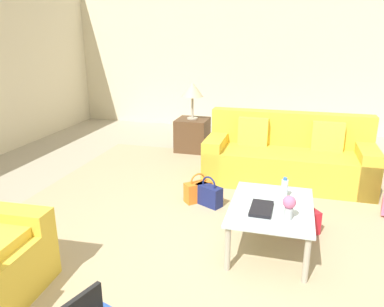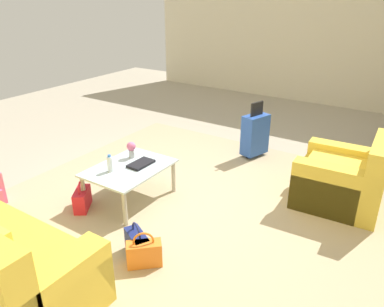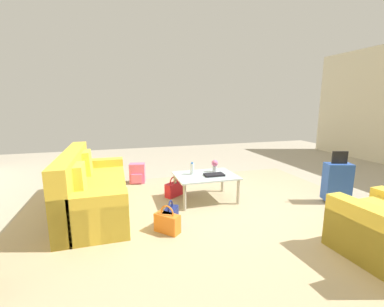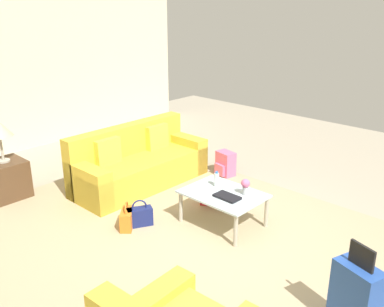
{
  "view_description": "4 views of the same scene",
  "coord_description": "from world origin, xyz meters",
  "px_view_note": "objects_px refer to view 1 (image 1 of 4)",
  "views": [
    {
      "loc": [
        -2.75,
        -0.61,
        1.91
      ],
      "look_at": [
        0.27,
        0.21,
        0.91
      ],
      "focal_mm": 35.0,
      "sensor_mm": 36.0,
      "label": 1
    },
    {
      "loc": [
        3.29,
        2.27,
        2.34
      ],
      "look_at": [
        0.14,
        0.21,
        0.68
      ],
      "focal_mm": 35.0,
      "sensor_mm": 36.0,
      "label": 2
    },
    {
      "loc": [
        1.78,
        3.33,
        1.59
      ],
      "look_at": [
        0.81,
        0.08,
        0.93
      ],
      "focal_mm": 24.0,
      "sensor_mm": 36.0,
      "label": 3
    },
    {
      "loc": [
        -2.62,
        3.32,
        2.71
      ],
      "look_at": [
        0.66,
        -0.2,
        0.98
      ],
      "focal_mm": 40.0,
      "sensor_mm": 36.0,
      "label": 4
    }
  ],
  "objects_px": {
    "coffee_table_book": "(261,209)",
    "table_lamp": "(192,90)",
    "handbag_red": "(306,217)",
    "handbag_orange": "(198,191)",
    "flower_vase": "(289,205)",
    "coffee_table": "(271,211)",
    "handbag_navy": "(209,195)",
    "side_table": "(192,135)",
    "water_bottle": "(284,188)",
    "couch": "(287,159)"
  },
  "relations": [
    {
      "from": "table_lamp",
      "to": "handbag_navy",
      "type": "bearing_deg",
      "value": -159.85
    },
    {
      "from": "couch",
      "to": "coffee_table_book",
      "type": "relative_size",
      "value": 6.77
    },
    {
      "from": "coffee_table",
      "to": "handbag_navy",
      "type": "distance_m",
      "value": 1.09
    },
    {
      "from": "handbag_navy",
      "to": "handbag_orange",
      "type": "bearing_deg",
      "value": 63.91
    },
    {
      "from": "coffee_table_book",
      "to": "couch",
      "type": "bearing_deg",
      "value": -4.16
    },
    {
      "from": "table_lamp",
      "to": "handbag_navy",
      "type": "height_order",
      "value": "table_lamp"
    },
    {
      "from": "coffee_table",
      "to": "flower_vase",
      "type": "bearing_deg",
      "value": -145.71
    },
    {
      "from": "flower_vase",
      "to": "handbag_navy",
      "type": "height_order",
      "value": "flower_vase"
    },
    {
      "from": "coffee_table_book",
      "to": "table_lamp",
      "type": "bearing_deg",
      "value": 27.15
    },
    {
      "from": "couch",
      "to": "handbag_navy",
      "type": "bearing_deg",
      "value": 140.88
    },
    {
      "from": "handbag_red",
      "to": "table_lamp",
      "type": "bearing_deg",
      "value": 38.07
    },
    {
      "from": "coffee_table_book",
      "to": "handbag_navy",
      "type": "relative_size",
      "value": 0.89
    },
    {
      "from": "coffee_table",
      "to": "table_lamp",
      "type": "distance_m",
      "value": 3.24
    },
    {
      "from": "couch",
      "to": "side_table",
      "type": "height_order",
      "value": "couch"
    },
    {
      "from": "coffee_table_book",
      "to": "side_table",
      "type": "distance_m",
      "value": 3.25
    },
    {
      "from": "water_bottle",
      "to": "side_table",
      "type": "relative_size",
      "value": 0.37
    },
    {
      "from": "coffee_table",
      "to": "side_table",
      "type": "height_order",
      "value": "side_table"
    },
    {
      "from": "couch",
      "to": "water_bottle",
      "type": "xyz_separation_m",
      "value": [
        -1.59,
        -0.0,
        0.22
      ]
    },
    {
      "from": "couch",
      "to": "handbag_navy",
      "type": "relative_size",
      "value": 6.0
    },
    {
      "from": "coffee_table",
      "to": "coffee_table_book",
      "type": "height_order",
      "value": "coffee_table_book"
    },
    {
      "from": "coffee_table_book",
      "to": "side_table",
      "type": "bearing_deg",
      "value": 27.15
    },
    {
      "from": "coffee_table",
      "to": "couch",
      "type": "bearing_deg",
      "value": -3.19
    },
    {
      "from": "handbag_orange",
      "to": "flower_vase",
      "type": "bearing_deg",
      "value": -134.93
    },
    {
      "from": "flower_vase",
      "to": "table_lamp",
      "type": "height_order",
      "value": "table_lamp"
    },
    {
      "from": "flower_vase",
      "to": "side_table",
      "type": "xyz_separation_m",
      "value": [
        3.02,
        1.65,
        -0.29
      ]
    },
    {
      "from": "coffee_table",
      "to": "water_bottle",
      "type": "height_order",
      "value": "water_bottle"
    },
    {
      "from": "water_bottle",
      "to": "coffee_table_book",
      "type": "distance_m",
      "value": 0.38
    },
    {
      "from": "side_table",
      "to": "handbag_orange",
      "type": "xyz_separation_m",
      "value": [
        -1.98,
        -0.61,
        -0.14
      ]
    },
    {
      "from": "coffee_table_book",
      "to": "table_lamp",
      "type": "relative_size",
      "value": 0.52
    },
    {
      "from": "flower_vase",
      "to": "side_table",
      "type": "distance_m",
      "value": 3.45
    },
    {
      "from": "couch",
      "to": "coffee_table_book",
      "type": "xyz_separation_m",
      "value": [
        -1.91,
        0.18,
        0.14
      ]
    },
    {
      "from": "coffee_table_book",
      "to": "table_lamp",
      "type": "distance_m",
      "value": 3.3
    },
    {
      "from": "coffee_table_book",
      "to": "handbag_navy",
      "type": "height_order",
      "value": "coffee_table_book"
    },
    {
      "from": "handbag_red",
      "to": "handbag_navy",
      "type": "bearing_deg",
      "value": 75.07
    },
    {
      "from": "flower_vase",
      "to": "handbag_orange",
      "type": "bearing_deg",
      "value": 45.07
    },
    {
      "from": "coffee_table",
      "to": "handbag_navy",
      "type": "xyz_separation_m",
      "value": [
        0.75,
        0.75,
        -0.25
      ]
    },
    {
      "from": "flower_vase",
      "to": "side_table",
      "type": "bearing_deg",
      "value": 28.65
    },
    {
      "from": "couch",
      "to": "side_table",
      "type": "xyz_separation_m",
      "value": [
        1.01,
        1.6,
        -0.04
      ]
    },
    {
      "from": "flower_vase",
      "to": "handbag_red",
      "type": "xyz_separation_m",
      "value": [
        0.68,
        -0.18,
        -0.43
      ]
    },
    {
      "from": "handbag_navy",
      "to": "handbag_orange",
      "type": "relative_size",
      "value": 1.0
    },
    {
      "from": "water_bottle",
      "to": "handbag_navy",
      "type": "bearing_deg",
      "value": 57.03
    },
    {
      "from": "flower_vase",
      "to": "handbag_orange",
      "type": "distance_m",
      "value": 1.54
    },
    {
      "from": "coffee_table",
      "to": "flower_vase",
      "type": "relative_size",
      "value": 4.8
    },
    {
      "from": "couch",
      "to": "handbag_orange",
      "type": "relative_size",
      "value": 6.0
    },
    {
      "from": "coffee_table",
      "to": "handbag_red",
      "type": "height_order",
      "value": "coffee_table"
    },
    {
      "from": "table_lamp",
      "to": "handbag_orange",
      "type": "bearing_deg",
      "value": -162.97
    },
    {
      "from": "coffee_table",
      "to": "handbag_orange",
      "type": "distance_m",
      "value": 1.24
    },
    {
      "from": "coffee_table",
      "to": "flower_vase",
      "type": "xyz_separation_m",
      "value": [
        -0.22,
        -0.15,
        0.18
      ]
    },
    {
      "from": "table_lamp",
      "to": "handbag_red",
      "type": "xyz_separation_m",
      "value": [
        -2.34,
        -1.83,
        -0.9
      ]
    },
    {
      "from": "water_bottle",
      "to": "table_lamp",
      "type": "xyz_separation_m",
      "value": [
        2.6,
        1.6,
        0.5
      ]
    }
  ]
}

